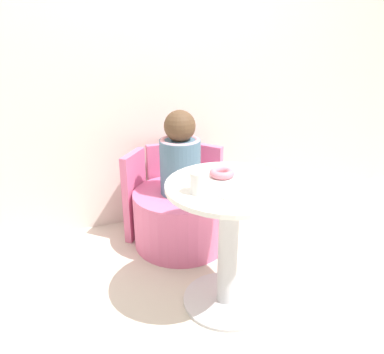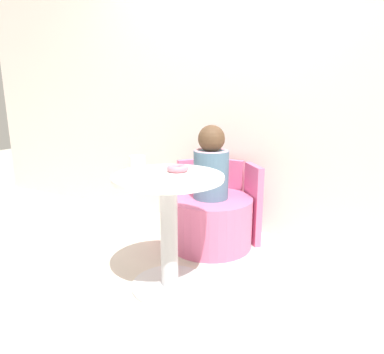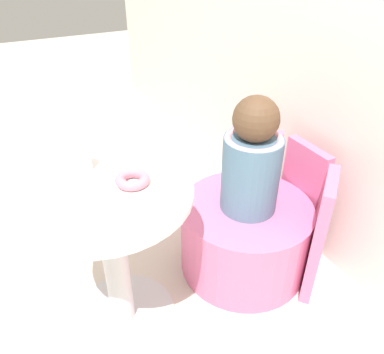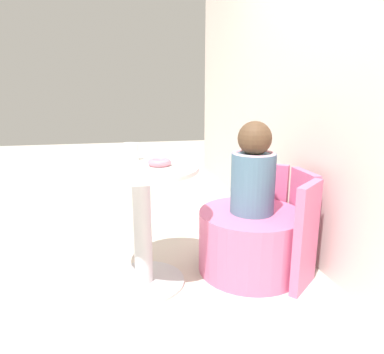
{
  "view_description": "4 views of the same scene",
  "coord_description": "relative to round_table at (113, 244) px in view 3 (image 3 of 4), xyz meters",
  "views": [
    {
      "loc": [
        -0.79,
        -1.52,
        1.44
      ],
      "look_at": [
        -0.1,
        0.31,
        0.64
      ],
      "focal_mm": 35.0,
      "sensor_mm": 36.0,
      "label": 1
    },
    {
      "loc": [
        0.98,
        -1.65,
        1.17
      ],
      "look_at": [
        -0.02,
        0.31,
        0.63
      ],
      "focal_mm": 32.0,
      "sensor_mm": 36.0,
      "label": 2
    },
    {
      "loc": [
        1.12,
        -0.24,
        1.5
      ],
      "look_at": [
        -0.03,
        0.35,
        0.66
      ],
      "focal_mm": 35.0,
      "sensor_mm": 36.0,
      "label": 3
    },
    {
      "loc": [
        1.84,
        -0.11,
        1.11
      ],
      "look_at": [
        -0.09,
        0.3,
        0.62
      ],
      "focal_mm": 32.0,
      "sensor_mm": 36.0,
      "label": 4
    }
  ],
  "objects": [
    {
      "name": "ground_plane",
      "position": [
        0.02,
        0.01,
        -0.46
      ],
      "size": [
        12.0,
        12.0,
        0.0
      ],
      "primitive_type": "plane",
      "color": "beige"
    },
    {
      "name": "back_wall",
      "position": [
        0.02,
        1.14,
        0.74
      ],
      "size": [
        6.0,
        0.06,
        2.4
      ],
      "color": "silver",
      "rests_on": "ground_plane"
    },
    {
      "name": "round_table",
      "position": [
        0.0,
        0.0,
        0.0
      ],
      "size": [
        0.65,
        0.65,
        0.71
      ],
      "color": "silver",
      "rests_on": "ground_plane"
    },
    {
      "name": "tub_chair",
      "position": [
        -0.03,
        0.68,
        -0.26
      ],
      "size": [
        0.65,
        0.65,
        0.39
      ],
      "color": "#DB6693",
      "rests_on": "ground_plane"
    },
    {
      "name": "booth_backrest",
      "position": [
        -0.03,
        0.94,
        -0.14
      ],
      "size": [
        0.75,
        0.27,
        0.63
      ],
      "color": "#DB6693",
      "rests_on": "ground_plane"
    },
    {
      "name": "child_figure",
      "position": [
        -0.03,
        0.68,
        0.19
      ],
      "size": [
        0.27,
        0.27,
        0.56
      ],
      "color": "slate",
      "rests_on": "tub_chair"
    },
    {
      "name": "donut",
      "position": [
        0.0,
        0.11,
        0.28
      ],
      "size": [
        0.13,
        0.13,
        0.04
      ],
      "color": "pink",
      "rests_on": "round_table"
    },
    {
      "name": "cup",
      "position": [
        -0.18,
        -0.04,
        0.31
      ],
      "size": [
        0.09,
        0.09,
        0.1
      ],
      "color": "white",
      "rests_on": "round_table"
    },
    {
      "name": "paper_napkin",
      "position": [
        -0.06,
        -0.09,
        0.26
      ],
      "size": [
        0.15,
        0.15,
        0.01
      ],
      "color": "silver",
      "rests_on": "round_table"
    }
  ]
}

